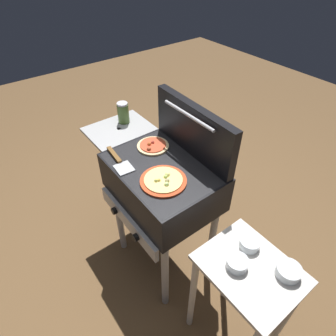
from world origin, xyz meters
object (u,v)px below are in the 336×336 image
Objects in this scene: pizza_pepperoni at (153,146)px; sauce_jar at (123,113)px; topping_bowl_near at (250,244)px; topping_bowl_middle at (288,271)px; pizza_cheese at (163,180)px; topping_bowl_far at (237,263)px; grill at (161,184)px; spatula at (118,160)px; prep_table at (243,291)px.

sauce_jar is at bearing 178.31° from pizza_pepperoni.
topping_bowl_near is at bearing 1.64° from pizza_pepperoni.
topping_bowl_middle is at bearing 2.69° from pizza_pepperoni.
pizza_cheese is 2.47× the size of topping_bowl_far.
topping_bowl_far is at bearing -3.49° from grill.
sauce_jar is at bearing 144.88° from spatula.
spatula reaches higher than topping_bowl_far.
grill is 0.56m from sauce_jar.
sauce_jar is 1.28× the size of topping_bowl_middle.
topping_bowl_far is (0.79, -0.10, -0.14)m from pizza_pepperoni.
pizza_cheese is 1.74× the size of sauce_jar.
topping_bowl_far is at bearing -7.38° from pizza_pepperoni.
pizza_cheese is at bearing -165.30° from topping_bowl_middle.
grill is 9.90× the size of topping_bowl_near.
grill is at bearing -171.74° from topping_bowl_near.
topping_bowl_far and topping_bowl_middle have the same top height.
prep_table is at bearing 42.12° from topping_bowl_far.
grill is at bearing -8.22° from sauce_jar.
prep_table is 0.26m from topping_bowl_near.
grill reaches higher than topping_bowl_near.
spatula is 2.72× the size of topping_bowl_near.
pizza_pepperoni is at bearing 158.69° from grill.
sauce_jar is (-0.64, 0.14, 0.06)m from pizza_cheese.
sauce_jar is at bearing 174.36° from topping_bowl_far.
topping_bowl_near is at bearing 8.26° from grill.
topping_bowl_near is (-0.08, 0.08, 0.23)m from prep_table.
topping_bowl_near is at bearing 17.86° from pizza_cheese.
grill is 3.93× the size of pizza_cheese.
pizza_cheese is at bearing -162.14° from topping_bowl_near.
pizza_cheese is 0.52m from topping_bowl_near.
spatula is 0.94m from prep_table.
spatula is (-0.29, -0.10, -0.00)m from pizza_cheese.
topping_bowl_near is (0.59, 0.09, 0.01)m from grill.
pizza_pepperoni is 0.92m from prep_table.
grill is 5.04× the size of pizza_pepperoni.
pizza_cheese is at bearing -172.71° from prep_table.
pizza_cheese is 2.52× the size of topping_bowl_near.
sauce_jar is at bearing -178.49° from topping_bowl_middle.
grill is 6.84× the size of sauce_jar.
topping_bowl_far is (0.63, -0.04, 0.01)m from grill.
prep_table is at bearing -44.99° from topping_bowl_near.
topping_bowl_far is at bearing -5.64° from sauce_jar.
sauce_jar reaches higher than pizza_cheese.
prep_table is (0.56, 0.07, -0.38)m from pizza_cheese.
pizza_pepperoni is 1.36× the size of sauce_jar.
spatula is 2.41× the size of topping_bowl_middle.
grill is at bearing 176.51° from topping_bowl_far.
pizza_cheese is at bearing -12.54° from sauce_jar.
pizza_cheese is 0.33× the size of prep_table.
topping_bowl_middle reaches higher than prep_table.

